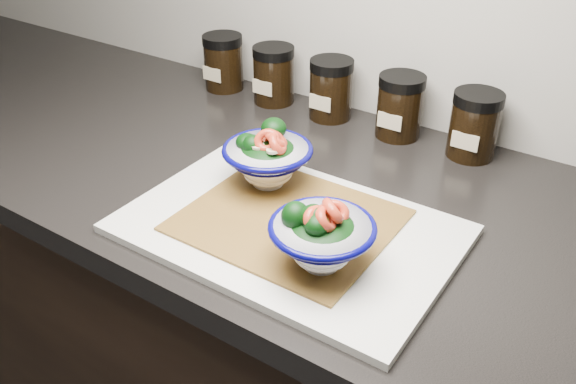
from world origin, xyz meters
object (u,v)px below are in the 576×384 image
Objects in this scene: spice_jar_a at (223,62)px; spice_jar_e at (474,125)px; spice_jar_b at (274,75)px; spice_jar_c at (331,89)px; bowl_right at (321,237)px; spice_jar_d at (400,106)px; cutting_board at (289,229)px; bowl_left at (267,158)px.

spice_jar_a and spice_jar_e have the same top height.
spice_jar_b is 0.13m from spice_jar_c.
bowl_right reaches higher than spice_jar_b.
spice_jar_d is (0.14, 0.00, 0.00)m from spice_jar_c.
spice_jar_e is (0.53, 0.00, 0.00)m from spice_jar_a.
spice_jar_c is (-0.23, 0.41, -0.00)m from bowl_right.
spice_jar_d is at bearing 0.00° from spice_jar_c.
cutting_board is at bearing 147.69° from bowl_right.
spice_jar_b is 0.41m from spice_jar_e.
spice_jar_a is at bearing 180.00° from spice_jar_d.
bowl_left is 1.20× the size of spice_jar_e.
bowl_left is 1.20× the size of spice_jar_b.
spice_jar_b is at bearing 0.00° from spice_jar_a.
bowl_right is at bearing -78.03° from spice_jar_d.
cutting_board is at bearing -67.99° from spice_jar_c.
spice_jar_b is (-0.28, 0.36, 0.05)m from cutting_board.
spice_jar_a is 1.00× the size of spice_jar_e.
cutting_board is 0.36m from spice_jar_d.
spice_jar_e reaches higher than cutting_board.
spice_jar_e is (0.28, 0.00, 0.00)m from spice_jar_c.
cutting_board is 0.45m from spice_jar_b.
bowl_right reaches higher than spice_jar_d.
bowl_right is 0.41m from spice_jar_e.
bowl_right is at bearing -48.88° from spice_jar_b.
spice_jar_a is 0.53m from spice_jar_e.
spice_jar_a is 0.26m from spice_jar_c.
spice_jar_b is at bearing 131.12° from bowl_right.
spice_jar_a is (-0.40, 0.36, 0.05)m from cutting_board.
bowl_right is 0.47m from spice_jar_c.
spice_jar_c is at bearing 101.64° from bowl_left.
bowl_right reaches higher than spice_jar_e.
spice_jar_a and spice_jar_b have the same top height.
bowl_right is at bearing -96.60° from spice_jar_e.
bowl_right is 1.18× the size of spice_jar_d.
bowl_left is 1.20× the size of spice_jar_a.
cutting_board is at bearing -89.33° from spice_jar_d.
cutting_board is at bearing -39.73° from bowl_left.
spice_jar_e is at bearing 53.02° from bowl_left.
bowl_left reaches higher than spice_jar_e.
spice_jar_b is at bearing 127.57° from cutting_board.
spice_jar_d and spice_jar_e have the same top height.
spice_jar_a is at bearing 180.00° from spice_jar_b.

